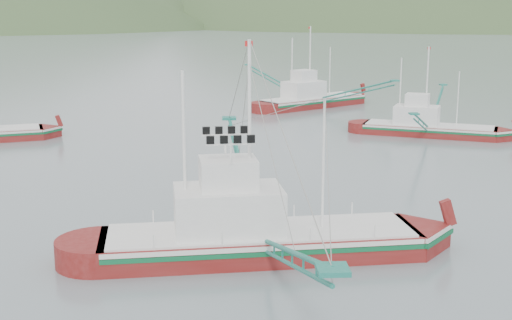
{
  "coord_description": "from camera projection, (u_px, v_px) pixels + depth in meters",
  "views": [
    {
      "loc": [
        -2.26,
        -36.16,
        12.46
      ],
      "look_at": [
        0.0,
        6.0,
        3.2
      ],
      "focal_mm": 50.0,
      "sensor_mm": 36.0,
      "label": 1
    }
  ],
  "objects": [
    {
      "name": "bg_boat_far",
      "position": [
        312.0,
        89.0,
        87.67
      ],
      "size": [
        19.18,
        23.54,
        10.63
      ],
      "rotation": [
        0.0,
        0.0,
        0.61
      ],
      "color": "maroon",
      "rests_on": "ground"
    },
    {
      "name": "ridge_distant",
      "position": [
        256.0,
        20.0,
        585.84
      ],
      "size": [
        960.0,
        400.0,
        240.0
      ],
      "primitive_type": "ellipsoid",
      "color": "slate",
      "rests_on": "ground"
    },
    {
      "name": "main_boat",
      "position": [
        255.0,
        224.0,
        35.63
      ],
      "size": [
        16.24,
        28.8,
        11.68
      ],
      "rotation": [
        0.0,
        0.0,
        0.09
      ],
      "color": "maroon",
      "rests_on": "ground"
    },
    {
      "name": "ground",
      "position": [
        262.0,
        242.0,
        38.06
      ],
      "size": [
        1200.0,
        1200.0,
        0.0
      ],
      "primitive_type": "plane",
      "color": "slate",
      "rests_on": "ground"
    },
    {
      "name": "bg_boat_right",
      "position": [
        429.0,
        117.0,
        68.55
      ],
      "size": [
        12.85,
        21.69,
        9.21
      ],
      "rotation": [
        0.0,
        0.0,
        -0.41
      ],
      "color": "maroon",
      "rests_on": "ground"
    }
  ]
}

